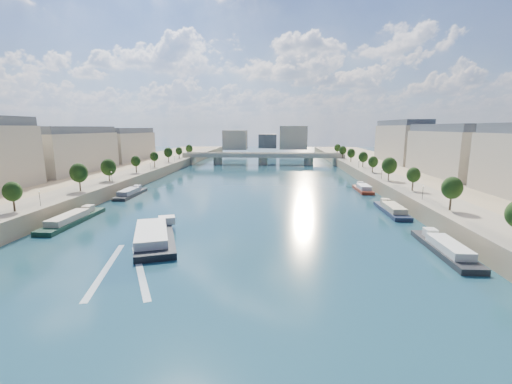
# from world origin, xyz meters

# --- Properties ---
(ground) EXTENTS (700.00, 700.00, 0.00)m
(ground) POSITION_xyz_m (0.00, 100.00, 0.00)
(ground) COLOR #0D2B39
(ground) RESTS_ON ground
(quay_left) EXTENTS (44.00, 520.00, 5.00)m
(quay_left) POSITION_xyz_m (-72.00, 100.00, 2.50)
(quay_left) COLOR #9E8460
(quay_left) RESTS_ON ground
(quay_right) EXTENTS (44.00, 520.00, 5.00)m
(quay_right) POSITION_xyz_m (72.00, 100.00, 2.50)
(quay_right) COLOR #9E8460
(quay_right) RESTS_ON ground
(pave_left) EXTENTS (14.00, 520.00, 0.10)m
(pave_left) POSITION_xyz_m (-57.00, 100.00, 5.05)
(pave_left) COLOR gray
(pave_left) RESTS_ON quay_left
(pave_right) EXTENTS (14.00, 520.00, 0.10)m
(pave_right) POSITION_xyz_m (57.00, 100.00, 5.05)
(pave_right) COLOR gray
(pave_right) RESTS_ON quay_right
(trees_left) EXTENTS (4.80, 268.80, 8.26)m
(trees_left) POSITION_xyz_m (-55.00, 102.00, 10.48)
(trees_left) COLOR #382B1E
(trees_left) RESTS_ON ground
(trees_right) EXTENTS (4.80, 268.80, 8.26)m
(trees_right) POSITION_xyz_m (55.00, 110.00, 10.48)
(trees_right) COLOR #382B1E
(trees_right) RESTS_ON ground
(lamps_left) EXTENTS (0.36, 200.36, 4.28)m
(lamps_left) POSITION_xyz_m (-52.50, 90.00, 7.78)
(lamps_left) COLOR black
(lamps_left) RESTS_ON ground
(lamps_right) EXTENTS (0.36, 200.36, 4.28)m
(lamps_right) POSITION_xyz_m (52.50, 105.00, 7.78)
(lamps_right) COLOR black
(lamps_right) RESTS_ON ground
(buildings_left) EXTENTS (16.00, 226.00, 23.20)m
(buildings_left) POSITION_xyz_m (-85.00, 112.00, 16.45)
(buildings_left) COLOR #BAAA8F
(buildings_left) RESTS_ON ground
(buildings_right) EXTENTS (16.00, 226.00, 23.20)m
(buildings_right) POSITION_xyz_m (85.00, 112.00, 16.45)
(buildings_right) COLOR #BAAA8F
(buildings_right) RESTS_ON ground
(skyline) EXTENTS (79.00, 42.00, 22.00)m
(skyline) POSITION_xyz_m (3.19, 319.52, 14.66)
(skyline) COLOR #BAAA8F
(skyline) RESTS_ON ground
(bridge) EXTENTS (112.00, 12.00, 8.15)m
(bridge) POSITION_xyz_m (0.00, 225.23, 5.08)
(bridge) COLOR #C1B79E
(bridge) RESTS_ON ground
(tour_barge) EXTENTS (17.44, 29.71, 3.89)m
(tour_barge) POSITION_xyz_m (-17.81, 59.28, 1.10)
(tour_barge) COLOR black
(tour_barge) RESTS_ON ground
(wake) EXTENTS (16.30, 25.61, 0.04)m
(wake) POSITION_xyz_m (-17.81, 42.70, 0.02)
(wake) COLOR silver
(wake) RESTS_ON ground
(moored_barges_right) EXTENTS (5.00, 159.37, 3.60)m
(moored_barges_right) POSITION_xyz_m (45.50, 52.51, 0.84)
(moored_barges_right) COLOR black
(moored_barges_right) RESTS_ON ground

